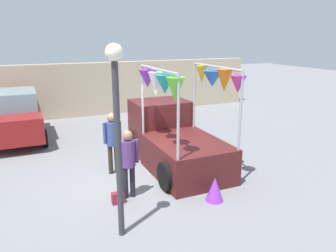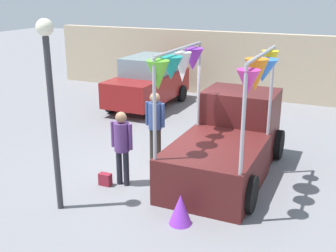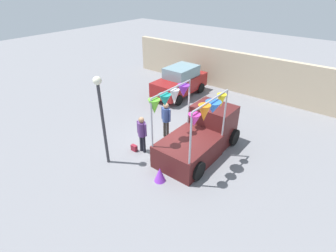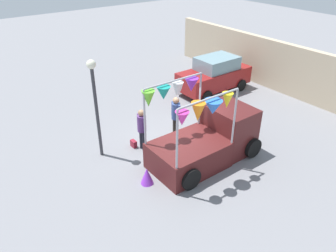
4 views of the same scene
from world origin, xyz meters
name	(u,v)px [view 1 (image 1 of 4)]	position (x,y,z in m)	size (l,w,h in m)	color
ground_plane	(141,175)	(0.00, 0.00, 0.00)	(60.00, 60.00, 0.00)	slate
vendor_truck	(172,135)	(1.24, 0.54, 0.91)	(2.42, 4.08, 3.07)	#4C1919
parked_car	(17,116)	(-3.18, 5.03, 0.94)	(1.88, 4.00, 1.88)	maroon
person_customer	(128,158)	(-0.70, -1.14, 1.04)	(0.53, 0.34, 1.72)	black
person_vendor	(113,137)	(-0.66, 0.46, 1.09)	(0.53, 0.34, 1.80)	#2D2823
handbag	(118,198)	(-1.05, -1.34, 0.14)	(0.28, 0.16, 0.28)	maroon
street_lamp	(117,116)	(-1.32, -2.60, 2.46)	(0.32, 0.32, 3.75)	#333338
brick_boundary_wall	(87,90)	(0.00, 7.95, 1.30)	(18.00, 0.36, 2.60)	tan
folded_kite_bundle_violet	(215,189)	(1.13, -2.15, 0.30)	(0.44, 0.44, 0.60)	purple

